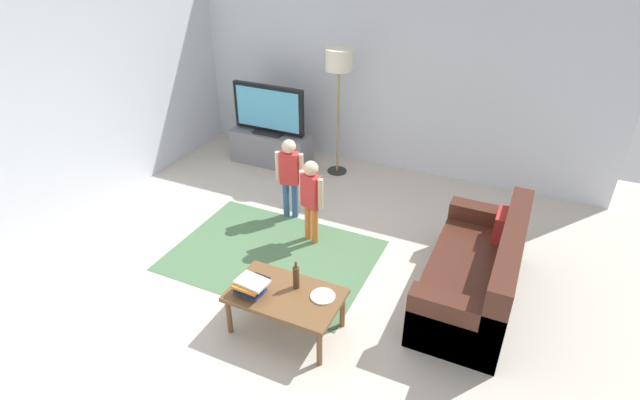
% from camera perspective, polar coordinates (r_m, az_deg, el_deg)
% --- Properties ---
extents(ground, '(7.80, 7.80, 0.00)m').
position_cam_1_polar(ground, '(5.33, -2.75, -9.03)').
color(ground, beige).
extents(wall_back, '(6.00, 0.12, 2.70)m').
position_cam_1_polar(wall_back, '(7.19, 8.31, 13.76)').
color(wall_back, silver).
rests_on(wall_back, ground).
extents(wall_left, '(0.12, 6.00, 2.70)m').
position_cam_1_polar(wall_left, '(6.46, -27.73, 8.61)').
color(wall_left, silver).
rests_on(wall_left, ground).
extents(area_rug, '(2.20, 1.60, 0.01)m').
position_cam_1_polar(area_rug, '(5.68, -5.37, -6.23)').
color(area_rug, '#4C724C').
rests_on(area_rug, ground).
extents(tv_stand, '(1.20, 0.44, 0.50)m').
position_cam_1_polar(tv_stand, '(7.58, -5.53, 5.88)').
color(tv_stand, slate).
rests_on(tv_stand, ground).
extents(tv, '(1.10, 0.28, 0.71)m').
position_cam_1_polar(tv, '(7.33, -5.84, 10.10)').
color(tv, black).
rests_on(tv, tv_stand).
extents(couch, '(0.80, 1.80, 0.86)m').
position_cam_1_polar(couch, '(5.15, 17.63, -8.22)').
color(couch, '#472319').
rests_on(couch, ground).
extents(floor_lamp, '(0.36, 0.36, 1.78)m').
position_cam_1_polar(floor_lamp, '(6.83, 2.17, 14.85)').
color(floor_lamp, '#262626').
rests_on(floor_lamp, ground).
extents(child_near_tv, '(0.34, 0.17, 1.04)m').
position_cam_1_polar(child_near_tv, '(6.04, -3.46, 3.23)').
color(child_near_tv, '#33598C').
rests_on(child_near_tv, ground).
extents(child_center, '(0.33, 0.18, 1.02)m').
position_cam_1_polar(child_center, '(5.57, -1.01, 0.62)').
color(child_center, orange).
rests_on(child_center, ground).
extents(coffee_table, '(1.00, 0.60, 0.42)m').
position_cam_1_polar(coffee_table, '(4.57, -3.93, -10.99)').
color(coffee_table, brown).
rests_on(coffee_table, ground).
extents(book_stack, '(0.30, 0.23, 0.13)m').
position_cam_1_polar(book_stack, '(4.53, -7.88, -9.67)').
color(book_stack, '#334CA5').
rests_on(book_stack, coffee_table).
extents(bottle, '(0.06, 0.06, 0.28)m').
position_cam_1_polar(bottle, '(4.52, -2.72, -8.70)').
color(bottle, '#4C3319').
rests_on(bottle, coffee_table).
extents(tv_remote, '(0.17, 0.06, 0.02)m').
position_cam_1_polar(tv_remote, '(4.71, -6.63, -8.66)').
color(tv_remote, black).
rests_on(tv_remote, coffee_table).
extents(plate, '(0.22, 0.22, 0.02)m').
position_cam_1_polar(plate, '(4.49, 0.32, -10.85)').
color(plate, white).
rests_on(plate, coffee_table).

